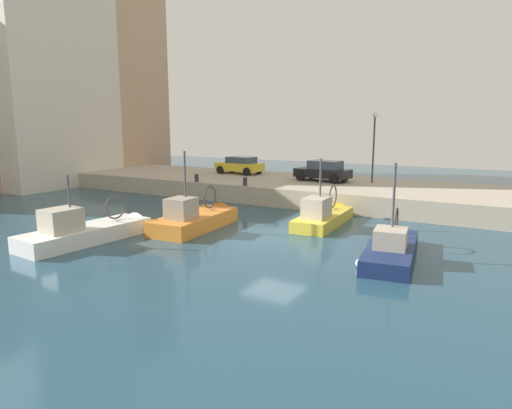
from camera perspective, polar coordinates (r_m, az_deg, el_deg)
The scene contains 13 objects.
water_surface at distance 20.70m, azimuth 2.31°, elevation -4.44°, with size 80.00×80.00×0.00m, color navy.
quay_wall at distance 31.04m, azimuth 12.19°, elevation 1.43°, with size 9.00×56.00×1.20m, color #ADA08C.
fishing_boat_orange at distance 23.19m, azimuth -7.31°, elevation -2.59°, with size 6.22×2.44×4.90m.
fishing_boat_navy at distance 18.95m, azimuth 16.92°, elevation -5.94°, with size 6.47×2.44×4.57m.
fishing_boat_yellow at distance 24.10m, azimuth 8.82°, elevation -2.03°, with size 6.12×2.01×4.31m.
fishing_boat_white at distance 21.83m, azimuth -20.08°, elevation -3.92°, with size 6.88×2.55×3.94m.
parked_car_black at distance 32.27m, azimuth 8.57°, elevation 4.28°, with size 2.26×4.05×1.47m.
parked_car_yellow at distance 36.62m, azimuth -2.07°, elevation 5.05°, with size 2.10×3.95×1.39m.
mooring_bollard_mid at distance 29.61m, azimuth -1.39°, elevation 2.95°, with size 0.28×0.28×0.55m, color #2D2D33.
mooring_bollard_north at distance 31.85m, azimuth -7.57°, elevation 3.38°, with size 0.28×0.28×0.55m, color #2D2D33.
quay_streetlamp at distance 31.89m, azimuth 14.81°, elevation 8.51°, with size 0.36×0.36×4.83m.
waterfront_building_west at distance 48.91m, azimuth -17.28°, elevation 15.42°, with size 8.64×6.45×19.97m.
waterfront_building_west_mid at distance 43.76m, azimuth -26.33°, elevation 17.42°, with size 10.60×8.99×22.88m.
Camera 1 is at (-17.77, -9.22, 5.26)m, focal length 31.42 mm.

